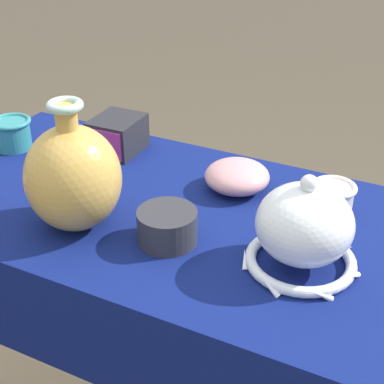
# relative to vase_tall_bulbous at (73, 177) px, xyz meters

# --- Properties ---
(display_table) EXTENTS (1.30, 0.66, 0.77)m
(display_table) POSITION_rel_vase_tall_bulbous_xyz_m (0.16, 0.13, -0.20)
(display_table) COLOR olive
(display_table) RESTS_ON ground_plane
(vase_tall_bulbous) EXTENTS (0.20, 0.20, 0.29)m
(vase_tall_bulbous) POSITION_rel_vase_tall_bulbous_xyz_m (0.00, 0.00, 0.00)
(vase_tall_bulbous) COLOR gold
(vase_tall_bulbous) RESTS_ON display_table
(vase_dome_bell) EXTENTS (0.23, 0.23, 0.21)m
(vase_dome_bell) POSITION_rel_vase_tall_bulbous_xyz_m (0.48, 0.08, -0.04)
(vase_dome_bell) COLOR white
(vase_dome_bell) RESTS_ON display_table
(mosaic_tile_box) EXTENTS (0.12, 0.15, 0.09)m
(mosaic_tile_box) POSITION_rel_vase_tall_bulbous_xyz_m (-0.12, 0.35, -0.07)
(mosaic_tile_box) COLOR #232328
(mosaic_tile_box) RESTS_ON display_table
(cup_wide_teal) EXTENTS (0.11, 0.11, 0.08)m
(cup_wide_teal) POSITION_rel_vase_tall_bulbous_xyz_m (-0.39, 0.24, -0.07)
(cup_wide_teal) COLOR teal
(cup_wide_teal) RESTS_ON display_table
(bowl_shallow_rose) EXTENTS (0.16, 0.16, 0.07)m
(bowl_shallow_rose) POSITION_rel_vase_tall_bulbous_xyz_m (0.25, 0.30, -0.08)
(bowl_shallow_rose) COLOR #D19399
(bowl_shallow_rose) RESTS_ON display_table
(pot_squat_charcoal) EXTENTS (0.13, 0.13, 0.07)m
(pot_squat_charcoal) POSITION_rel_vase_tall_bulbous_xyz_m (0.20, 0.03, -0.08)
(pot_squat_charcoal) COLOR #2D2D33
(pot_squat_charcoal) RESTS_ON display_table
(cup_wide_ivory) EXTENTS (0.10, 0.10, 0.07)m
(cup_wide_ivory) POSITION_rel_vase_tall_bulbous_xyz_m (0.48, 0.31, -0.08)
(cup_wide_ivory) COLOR white
(cup_wide_ivory) RESTS_ON display_table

